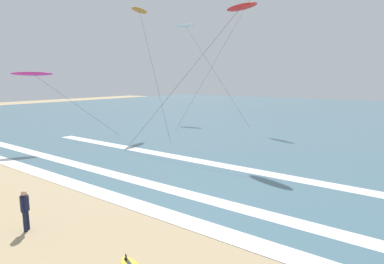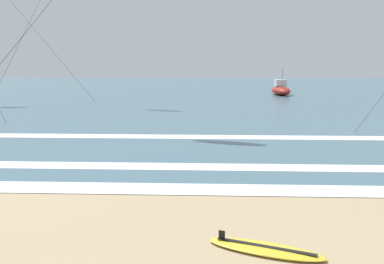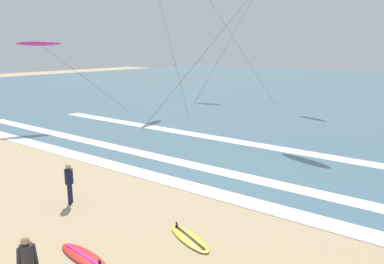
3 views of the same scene
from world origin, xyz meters
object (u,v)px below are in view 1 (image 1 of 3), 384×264
(kite_magenta_high_left, at_px, (33,74))
(kite_red_mid_center, at_px, (240,8))
(kite_white_low_near, at_px, (186,26))
(kite_orange_far_left, at_px, (140,11))
(surfer_right_near, at_px, (25,207))

(kite_magenta_high_left, xyz_separation_m, kite_red_mid_center, (14.75, 8.65, 4.88))
(kite_white_low_near, distance_m, kite_red_mid_center, 22.77)
(kite_white_low_near, relative_size, kite_orange_far_left, 1.01)
(kite_white_low_near, distance_m, kite_orange_far_left, 11.86)
(kite_orange_far_left, bearing_deg, surfer_right_near, -54.84)
(kite_magenta_high_left, height_order, kite_orange_far_left, kite_orange_far_left)
(kite_red_mid_center, relative_size, kite_orange_far_left, 0.84)
(surfer_right_near, relative_size, kite_orange_far_left, 0.12)
(kite_magenta_high_left, bearing_deg, kite_red_mid_center, 30.37)
(surfer_right_near, height_order, kite_magenta_high_left, kite_magenta_high_left)
(kite_magenta_high_left, height_order, kite_red_mid_center, kite_red_mid_center)
(kite_orange_far_left, bearing_deg, kite_red_mid_center, -13.84)
(surfer_right_near, distance_m, kite_orange_far_left, 27.91)
(kite_white_low_near, distance_m, kite_magenta_high_left, 24.89)
(surfer_right_near, xyz_separation_m, kite_red_mid_center, (-0.12, 16.99, 10.11))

